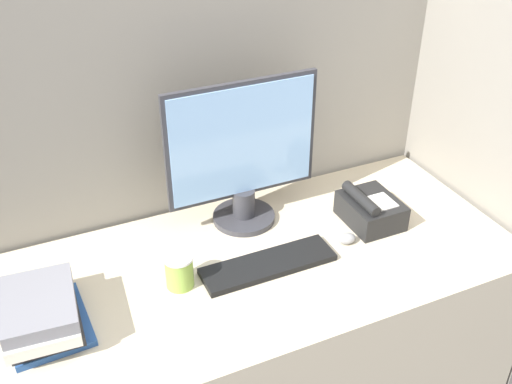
% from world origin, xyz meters
% --- Properties ---
extents(cubicle_panel_rear, '(2.09, 0.04, 1.64)m').
position_xyz_m(cubicle_panel_rear, '(0.00, 0.77, 0.82)').
color(cubicle_panel_rear, gray).
rests_on(cubicle_panel_rear, ground_plane).
extents(cubicle_panel_right, '(0.04, 0.80, 1.64)m').
position_xyz_m(cubicle_panel_right, '(0.88, 0.40, 0.82)').
color(cubicle_panel_right, gray).
rests_on(cubicle_panel_right, ground_plane).
extents(desk, '(1.69, 0.74, 0.73)m').
position_xyz_m(desk, '(0.00, 0.37, 0.36)').
color(desk, beige).
rests_on(desk, ground_plane).
extents(monitor, '(0.51, 0.21, 0.50)m').
position_xyz_m(monitor, '(0.08, 0.59, 0.96)').
color(monitor, '#333338').
rests_on(monitor, desk).
extents(keyboard, '(0.42, 0.12, 0.02)m').
position_xyz_m(keyboard, '(0.05, 0.33, 0.74)').
color(keyboard, black).
rests_on(keyboard, desk).
extents(mouse, '(0.06, 0.04, 0.03)m').
position_xyz_m(mouse, '(0.33, 0.33, 0.74)').
color(mouse, gray).
rests_on(mouse, desk).
extents(coffee_cup, '(0.09, 0.09, 0.11)m').
position_xyz_m(coffee_cup, '(-0.22, 0.36, 0.78)').
color(coffee_cup, '#8CB247').
rests_on(coffee_cup, desk).
extents(book_stack, '(0.22, 0.31, 0.13)m').
position_xyz_m(book_stack, '(-0.61, 0.34, 0.79)').
color(book_stack, '#264C8C').
rests_on(book_stack, desk).
extents(desk_telephone, '(0.17, 0.20, 0.12)m').
position_xyz_m(desk_telephone, '(0.46, 0.41, 0.77)').
color(desk_telephone, black).
rests_on(desk_telephone, desk).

